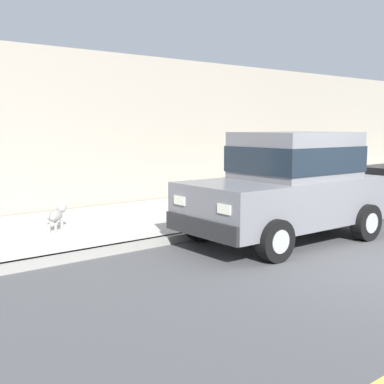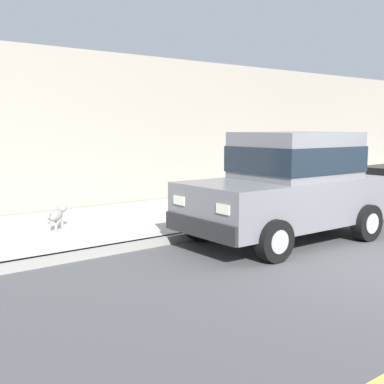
# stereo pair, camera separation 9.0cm
# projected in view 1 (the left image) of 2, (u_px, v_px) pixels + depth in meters

# --- Properties ---
(curb) EXTENTS (0.16, 64.00, 0.14)m
(curb) POSITION_uv_depth(u_px,v_px,m) (238.00, 227.00, 9.49)
(curb) COLOR gray
(curb) RESTS_ON ground
(sidewalk) EXTENTS (3.60, 64.00, 0.14)m
(sidewalk) POSITION_uv_depth(u_px,v_px,m) (180.00, 215.00, 10.88)
(sidewalk) COLOR #B7B5AD
(sidewalk) RESTS_ON ground
(car_grey_hatchback) EXTENTS (2.03, 3.84, 1.88)m
(car_grey_hatchback) POSITION_uv_depth(u_px,v_px,m) (289.00, 185.00, 8.64)
(car_grey_hatchback) COLOR slate
(car_grey_hatchback) RESTS_ON ground
(dog_grey) EXTENTS (0.55, 0.59, 0.49)m
(dog_grey) POSITION_uv_depth(u_px,v_px,m) (57.00, 215.00, 8.81)
(dog_grey) COLOR #999691
(dog_grey) RESTS_ON sidewalk
(fire_hydrant) EXTENTS (0.34, 0.24, 0.72)m
(fire_hydrant) POSITION_uv_depth(u_px,v_px,m) (249.00, 200.00, 10.26)
(fire_hydrant) COLOR gold
(fire_hydrant) RESTS_ON sidewalk
(building_facade) EXTENTS (0.50, 20.00, 3.68)m
(building_facade) POSITION_uv_depth(u_px,v_px,m) (248.00, 131.00, 14.90)
(building_facade) COLOR #9E9384
(building_facade) RESTS_ON ground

